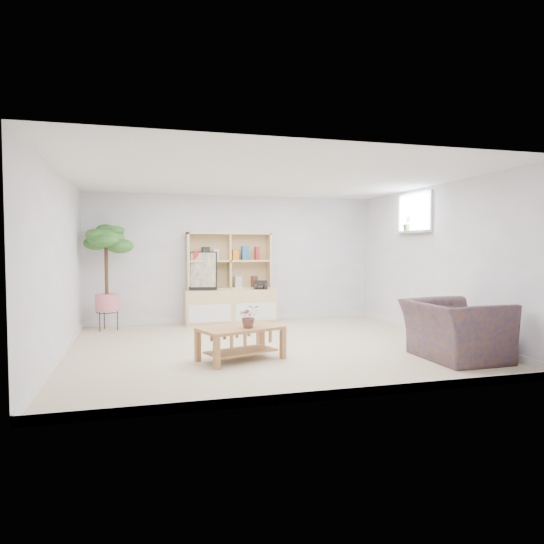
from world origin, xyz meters
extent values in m
cube|color=tan|center=(0.00, 0.00, 0.00)|extent=(5.50, 5.00, 0.01)
cube|color=white|center=(0.00, 0.00, 2.40)|extent=(5.50, 5.00, 0.01)
cube|color=silver|center=(0.00, 2.50, 1.20)|extent=(5.50, 0.01, 2.40)
cube|color=silver|center=(0.00, -2.50, 1.20)|extent=(5.50, 0.01, 2.40)
cube|color=silver|center=(-2.75, 0.00, 1.20)|extent=(0.01, 5.00, 2.40)
cube|color=silver|center=(2.75, 0.00, 1.20)|extent=(0.01, 5.00, 2.40)
cube|color=white|center=(2.67, 0.60, 1.68)|extent=(0.14, 1.00, 0.04)
imported|color=#25562B|center=(-0.44, -0.77, 0.56)|extent=(0.26, 0.22, 0.28)
imported|color=navy|center=(2.10, -1.38, 0.42)|extent=(1.01, 1.16, 0.85)
imported|color=#265A1F|center=(2.67, 0.76, 1.83)|extent=(0.17, 0.15, 0.25)
camera|label=1|loc=(-1.75, -6.65, 1.43)|focal=32.00mm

